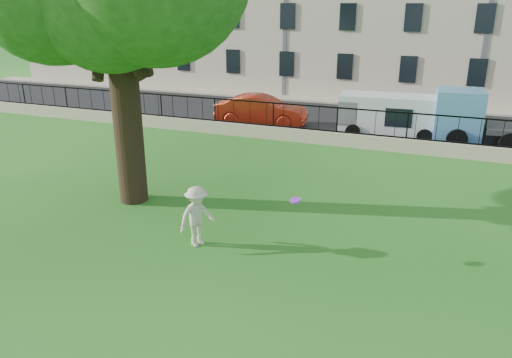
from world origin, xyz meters
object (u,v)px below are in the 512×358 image
at_px(man, 197,216).
at_px(blue_truck, 504,120).
at_px(red_sedan, 261,110).
at_px(frisbee, 295,200).
at_px(white_van, 390,116).

xyz_separation_m(man, blue_truck, (8.09, 13.34, 0.40)).
bearing_deg(red_sedan, man, -173.14).
bearing_deg(man, frisbee, -53.34).
distance_m(white_van, blue_truck, 4.87).
bearing_deg(red_sedan, frisbee, -162.75).
distance_m(frisbee, blue_truck, 14.07).
xyz_separation_m(man, frisbee, (2.53, 0.41, 0.67)).
distance_m(red_sedan, blue_truck, 11.37).
bearing_deg(blue_truck, frisbee, -117.45).
bearing_deg(white_van, red_sedan, 175.46).
bearing_deg(frisbee, man, -170.78).
height_order(frisbee, red_sedan, frisbee).
bearing_deg(red_sedan, blue_truck, -96.91).
distance_m(frisbee, white_van, 12.95).
distance_m(red_sedan, white_van, 6.50).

